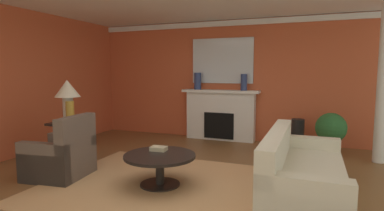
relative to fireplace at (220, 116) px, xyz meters
name	(u,v)px	position (x,y,z in m)	size (l,w,h in m)	color
ground_plane	(181,183)	(0.26, -2.96, -0.55)	(8.79, 8.79, 0.00)	brown
wall_fireplace	(234,80)	(0.26, 0.21, 0.83)	(7.36, 0.12, 2.77)	#C65633
wall_window	(19,83)	(-3.18, -2.66, 0.83)	(0.12, 6.83, 2.77)	#C65633
crown_moulding	(234,23)	(0.26, 0.13, 2.14)	(7.36, 0.08, 0.12)	white
area_rug	(160,185)	(0.03, -3.17, -0.55)	(3.18, 2.73, 0.01)	tan
fireplace	(220,116)	(0.00, 0.00, 0.00)	(1.80, 0.35, 1.17)	white
mantel_mirror	(222,61)	(0.00, 0.12, 1.29)	(1.45, 0.04, 1.04)	silver
sofa	(301,177)	(1.89, -2.99, -0.26)	(0.91, 2.11, 0.85)	beige
armchair_near_window	(61,157)	(-1.52, -3.39, -0.25)	(0.89, 0.89, 0.95)	brown
coffee_table	(160,162)	(0.03, -3.17, -0.22)	(1.00, 1.00, 0.45)	black
side_table	(69,139)	(-2.05, -2.64, -0.15)	(0.56, 0.56, 0.70)	black
table_lamp	(67,93)	(-2.05, -2.64, 0.67)	(0.44, 0.44, 0.75)	beige
vase_mantel_right	(244,82)	(0.55, -0.05, 0.80)	(0.14, 0.14, 0.37)	navy
vase_on_side_table	(70,112)	(-1.90, -2.76, 0.34)	(0.14, 0.14, 0.39)	#B7892D
vase_tall_corner	(298,134)	(1.73, -0.30, -0.24)	(0.26, 0.26, 0.63)	black
vase_mantel_left	(198,81)	(-0.55, -0.05, 0.81)	(0.16, 0.16, 0.40)	navy
book_red_cover	(159,149)	(-0.07, -2.99, -0.08)	(0.23, 0.16, 0.06)	tan
potted_plant	(331,131)	(2.33, -0.69, -0.06)	(0.56, 0.56, 0.83)	#A8754C
column_white	(383,84)	(3.12, -0.76, 0.83)	(0.20, 0.20, 2.77)	white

